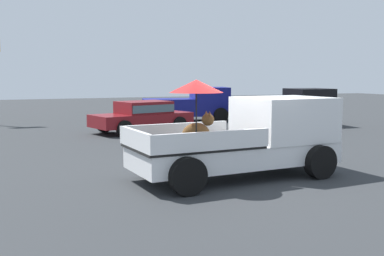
{
  "coord_description": "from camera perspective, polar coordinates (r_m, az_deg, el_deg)",
  "views": [
    {
      "loc": [
        -5.13,
        -9.69,
        2.45
      ],
      "look_at": [
        -0.63,
        1.2,
        1.1
      ],
      "focal_mm": 43.33,
      "sensor_mm": 36.0,
      "label": 1
    }
  ],
  "objects": [
    {
      "name": "pickup_truck_red",
      "position": [
        22.65,
        12.09,
        2.4
      ],
      "size": [
        4.89,
        2.38,
        1.8
      ],
      "rotation": [
        0.0,
        0.0,
        -0.06
      ],
      "color": "black",
      "rests_on": "ground"
    },
    {
      "name": "pickup_truck_far",
      "position": [
        24.75,
        -0.07,
        2.89
      ],
      "size": [
        5.07,
        2.96,
        1.8
      ],
      "rotation": [
        0.0,
        0.0,
        -0.22
      ],
      "color": "black",
      "rests_on": "ground"
    },
    {
      "name": "ground_plane",
      "position": [
        11.23,
        5.35,
        -6.09
      ],
      "size": [
        80.0,
        80.0,
        0.0
      ],
      "primitive_type": "plane",
      "color": "#2D3033"
    },
    {
      "name": "pickup_truck_main",
      "position": [
        11.28,
        7.34,
        -1.06
      ],
      "size": [
        5.17,
        2.53,
        2.35
      ],
      "rotation": [
        0.0,
        0.0,
        0.07
      ],
      "color": "black",
      "rests_on": "ground"
    },
    {
      "name": "parked_sedan_near",
      "position": [
        20.06,
        -6.1,
        1.62
      ],
      "size": [
        4.61,
        2.81,
        1.33
      ],
      "rotation": [
        0.0,
        0.0,
        3.4
      ],
      "color": "black",
      "rests_on": "ground"
    }
  ]
}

